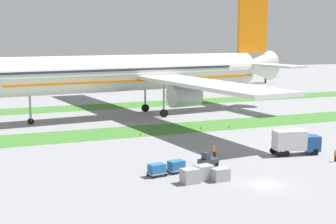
{
  "coord_description": "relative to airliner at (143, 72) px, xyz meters",
  "views": [
    {
      "loc": [
        -31.78,
        -47.32,
        16.91
      ],
      "look_at": [
        1.08,
        31.71,
        4.0
      ],
      "focal_mm": 53.75,
      "sensor_mm": 36.0,
      "label": 1
    }
  ],
  "objects": [
    {
      "name": "ground_plane",
      "position": [
        -4.63,
        -53.93,
        -9.31
      ],
      "size": [
        400.0,
        400.0,
        0.0
      ],
      "primitive_type": "plane",
      "color": "gray"
    },
    {
      "name": "grass_strip_near",
      "position": [
        -4.63,
        -16.95,
        -9.3
      ],
      "size": [
        320.0,
        10.76,
        0.01
      ],
      "primitive_type": "cube",
      "color": "#3D752D",
      "rests_on": "ground"
    },
    {
      "name": "grass_strip_far",
      "position": [
        -4.63,
        16.57,
        -9.3
      ],
      "size": [
        320.0,
        10.76,
        0.01
      ],
      "primitive_type": "cube",
      "color": "#3D752D",
      "rests_on": "ground"
    },
    {
      "name": "airliner",
      "position": [
        0.0,
        0.0,
        0.0
      ],
      "size": [
        68.65,
        84.82,
        25.94
      ],
      "rotation": [
        0.0,
        0.0,
        1.67
      ],
      "color": "silver",
      "rests_on": "ground"
    },
    {
      "name": "baggage_tug",
      "position": [
        -7.08,
        -44.27,
        -8.49
      ],
      "size": [
        2.81,
        1.79,
        1.97
      ],
      "rotation": [
        0.0,
        0.0,
        -1.37
      ],
      "color": "#2D333D",
      "rests_on": "ground"
    },
    {
      "name": "cargo_dolly_lead",
      "position": [
        -12.0,
        -45.26,
        -8.39
      ],
      "size": [
        2.45,
        1.91,
        1.55
      ],
      "rotation": [
        0.0,
        0.0,
        -1.37
      ],
      "color": "#A3A3A8",
      "rests_on": "ground"
    },
    {
      "name": "cargo_dolly_second",
      "position": [
        -14.85,
        -45.84,
        -8.39
      ],
      "size": [
        2.45,
        1.91,
        1.55
      ],
      "rotation": [
        0.0,
        0.0,
        -1.37
      ],
      "color": "#A3A3A8",
      "rests_on": "ground"
    },
    {
      "name": "catering_truck",
      "position": [
        7.74,
        -42.86,
        -7.36
      ],
      "size": [
        7.26,
        3.53,
        3.58
      ],
      "rotation": [
        0.0,
        0.0,
        -1.75
      ],
      "color": "#1E4C8E",
      "rests_on": "ground"
    },
    {
      "name": "ground_crew_marshaller",
      "position": [
        -3.84,
        -39.97,
        -8.36
      ],
      "size": [
        0.53,
        0.36,
        1.74
      ],
      "rotation": [
        0.0,
        0.0,
        5.94
      ],
      "color": "black",
      "rests_on": "ground"
    },
    {
      "name": "ground_crew_loader",
      "position": [
        10.32,
        -48.41,
        -8.36
      ],
      "size": [
        0.56,
        0.36,
        1.74
      ],
      "rotation": [
        0.0,
        0.0,
        3.1
      ],
      "color": "black",
      "rests_on": "ground"
    },
    {
      "name": "uld_container_0",
      "position": [
        -12.31,
        -49.98,
        -8.45
      ],
      "size": [
        2.14,
        1.78,
        1.72
      ],
      "primitive_type": "cube",
      "rotation": [
        0.0,
        0.0,
        0.09
      ],
      "color": "#A3A3A8",
      "rests_on": "ground"
    },
    {
      "name": "uld_container_1",
      "position": [
        -8.61,
        -50.41,
        -8.56
      ],
      "size": [
        2.09,
        1.71,
        1.5
      ],
      "primitive_type": "cube",
      "rotation": [
        0.0,
        0.0,
        0.06
      ],
      "color": "#A3A3A8",
      "rests_on": "ground"
    },
    {
      "name": "uld_container_2",
      "position": [
        -10.2,
        -49.35,
        -8.42
      ],
      "size": [
        2.18,
        1.84,
        1.77
      ],
      "primitive_type": "cube",
      "rotation": [
        0.0,
        0.0,
        0.12
      ],
      "color": "#A3A3A8",
      "rests_on": "ground"
    },
    {
      "name": "taxiway_marker_0",
      "position": [
        4.27,
        -19.47,
        -9.02
      ],
      "size": [
        0.44,
        0.44,
        0.58
      ],
      "primitive_type": "cone",
      "color": "orange",
      "rests_on": "ground"
    },
    {
      "name": "taxiway_marker_1",
      "position": [
        -8.28,
        -21.48,
        -9.04
      ],
      "size": [
        0.44,
        0.44,
        0.54
      ],
      "primitive_type": "cone",
      "color": "orange",
      "rests_on": "ground"
    },
    {
      "name": "taxiway_marker_2",
      "position": [
        9.79,
        -20.12,
        -9.07
      ],
      "size": [
        0.44,
        0.44,
        0.48
      ],
      "primitive_type": "cone",
      "color": "orange",
      "rests_on": "ground"
    },
    {
      "name": "distant_tree_line",
      "position": [
        -2.7,
        53.33,
        -2.65
      ],
      "size": [
        149.06,
        10.8,
        11.6
      ],
      "color": "#4C3823",
      "rests_on": "ground"
    }
  ]
}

